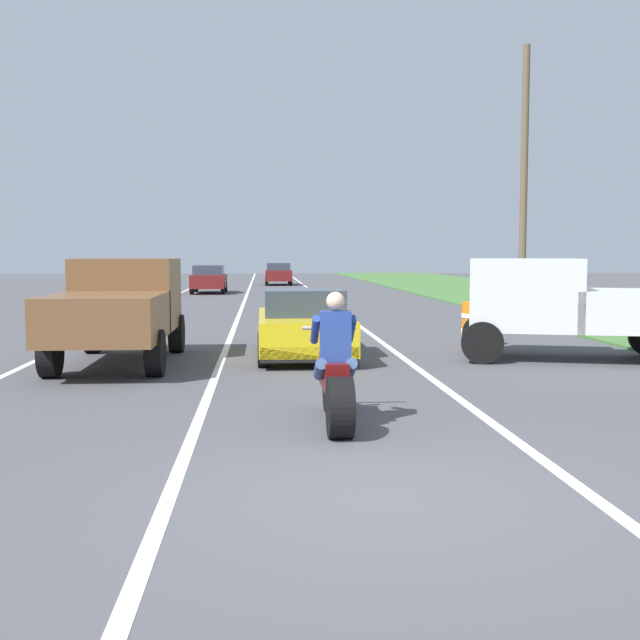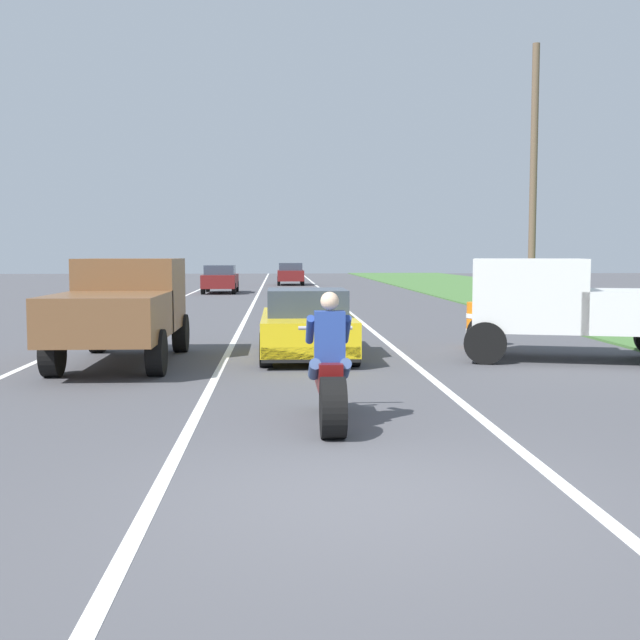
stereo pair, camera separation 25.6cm
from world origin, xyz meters
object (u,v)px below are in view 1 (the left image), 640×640
Objects in this scene: construction_barrel_nearest at (474,324)px; distant_car_further_ahead at (278,274)px; sports_car_yellow at (304,325)px; pickup_truck_right_shoulder_white at (573,303)px; pickup_truck_left_lane_brown at (119,305)px; motorcycle_with_rider at (335,378)px; distant_car_far_ahead at (209,279)px.

construction_barrel_nearest is 0.25× the size of distant_car_further_ahead.
sports_car_yellow is 5.32m from pickup_truck_right_shoulder_white.
pickup_truck_left_lane_brown reaches higher than construction_barrel_nearest.
pickup_truck_left_lane_brown is 38.99m from distant_car_further_ahead.
motorcycle_with_rider is 44.53m from distant_car_further_ahead.
pickup_truck_left_lane_brown is at bearing -95.55° from distant_car_further_ahead.
sports_car_yellow is at bearing 14.01° from pickup_truck_left_lane_brown.
pickup_truck_right_shoulder_white is 28.96m from distant_car_far_ahead.
construction_barrel_nearest is at bearing -73.23° from distant_car_far_ahead.
pickup_truck_right_shoulder_white is 1.29× the size of distant_car_further_ahead.
pickup_truck_right_shoulder_white is (5.22, -0.93, 0.48)m from sports_car_yellow.
pickup_truck_left_lane_brown is 8.73m from pickup_truck_right_shoulder_white.
distant_car_far_ahead is at bearing 96.38° from motorcycle_with_rider.
distant_car_far_ahead is (-3.68, 26.63, 0.14)m from sports_car_yellow.
pickup_truck_left_lane_brown is at bearing 179.66° from pickup_truck_right_shoulder_white.
pickup_truck_right_shoulder_white reaches higher than motorcycle_with_rider.
motorcycle_with_rider is 0.55× the size of distant_car_far_ahead.
pickup_truck_right_shoulder_white is at bearing 47.57° from motorcycle_with_rider.
sports_car_yellow is 3.65m from pickup_truck_left_lane_brown.
construction_barrel_nearest is (3.91, 1.43, -0.13)m from sports_car_yellow.
distant_car_far_ahead is at bearing 107.90° from pickup_truck_right_shoulder_white.
pickup_truck_right_shoulder_white is at bearing -72.10° from distant_car_far_ahead.
distant_car_far_ahead is (-8.90, 27.56, -0.33)m from pickup_truck_right_shoulder_white.
construction_barrel_nearest is at bearing 20.15° from sports_car_yellow.
motorcycle_with_rider is at bearing -89.70° from sports_car_yellow.
sports_car_yellow reaches higher than construction_barrel_nearest.
sports_car_yellow is at bearing -159.85° from construction_barrel_nearest.
pickup_truck_left_lane_brown and pickup_truck_right_shoulder_white have the same top height.
distant_car_far_ahead and distant_car_further_ahead have the same top height.
sports_car_yellow is 0.90× the size of pickup_truck_left_lane_brown.
distant_car_further_ahead reaches higher than construction_barrel_nearest.
motorcycle_with_rider is 0.46× the size of pickup_truck_left_lane_brown.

